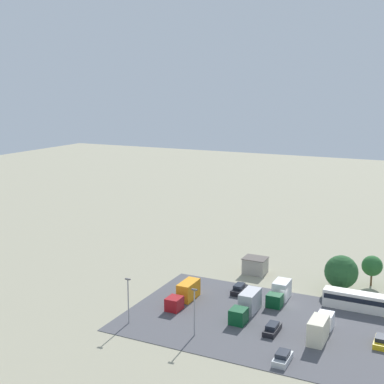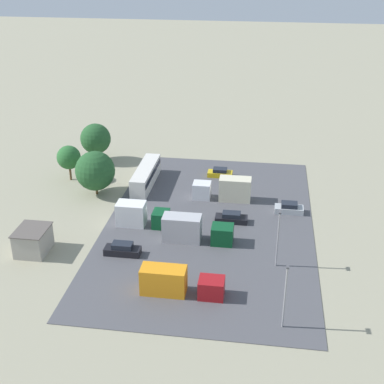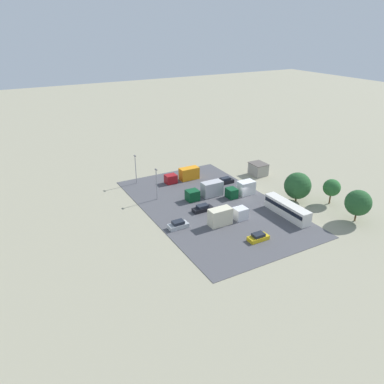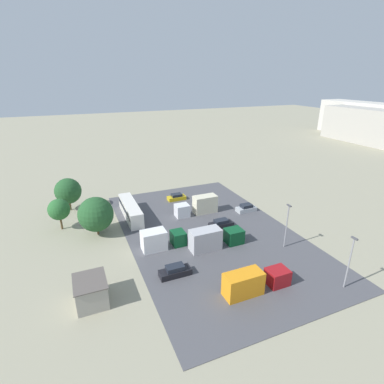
# 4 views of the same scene
# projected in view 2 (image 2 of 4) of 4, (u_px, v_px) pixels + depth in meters

# --- Properties ---
(ground_plane) EXTENTS (400.00, 400.00, 0.00)m
(ground_plane) POSITION_uv_depth(u_px,v_px,m) (147.00, 220.00, 75.82)
(ground_plane) COLOR gray
(parking_lot_surface) EXTENTS (47.17, 28.56, 0.08)m
(parking_lot_surface) POSITION_uv_depth(u_px,v_px,m) (209.00, 224.00, 74.66)
(parking_lot_surface) COLOR #4C4C51
(parking_lot_surface) RESTS_ON ground
(shed_building) EXTENTS (4.70, 3.91, 3.26)m
(shed_building) POSITION_uv_depth(u_px,v_px,m) (33.00, 241.00, 67.52)
(shed_building) COLOR #9E998E
(shed_building) RESTS_ON ground
(bus) EXTENTS (11.93, 2.51, 3.02)m
(bus) POSITION_uv_depth(u_px,v_px,m) (146.00, 175.00, 85.88)
(bus) COLOR silver
(bus) RESTS_ON ground
(parked_car_0) EXTENTS (1.89, 4.11, 1.41)m
(parked_car_0) POSITION_uv_depth(u_px,v_px,m) (220.00, 173.00, 89.27)
(parked_car_0) COLOR gold
(parked_car_0) RESTS_ON ground
(parked_car_1) EXTENTS (1.79, 4.56, 1.60)m
(parked_car_1) POSITION_uv_depth(u_px,v_px,m) (123.00, 250.00, 67.26)
(parked_car_1) COLOR black
(parked_car_1) RESTS_ON ground
(parked_car_2) EXTENTS (1.83, 4.52, 1.45)m
(parked_car_2) POSITION_uv_depth(u_px,v_px,m) (231.00, 218.00, 74.95)
(parked_car_2) COLOR black
(parked_car_2) RESTS_ON ground
(parked_car_3) EXTENTS (1.95, 4.12, 1.55)m
(parked_car_3) POSITION_uv_depth(u_px,v_px,m) (289.00, 208.00, 77.50)
(parked_car_3) COLOR #ADB2B7
(parked_car_3) RESTS_ON ground
(parked_truck_0) EXTENTS (2.37, 9.36, 3.17)m
(parked_truck_0) POSITION_uv_depth(u_px,v_px,m) (177.00, 282.00, 59.53)
(parked_truck_0) COLOR maroon
(parked_truck_0) RESTS_ON ground
(parked_truck_1) EXTENTS (2.58, 7.25, 3.26)m
(parked_truck_1) POSITION_uv_depth(u_px,v_px,m) (140.00, 215.00, 73.82)
(parked_truck_1) COLOR #0C4723
(parked_truck_1) RESTS_ON ground
(parked_truck_2) EXTENTS (2.37, 8.77, 3.59)m
(parked_truck_2) POSITION_uv_depth(u_px,v_px,m) (226.00, 190.00, 80.93)
(parked_truck_2) COLOR silver
(parked_truck_2) RESTS_ON ground
(parked_truck_3) EXTENTS (2.49, 9.25, 3.50)m
(parked_truck_3) POSITION_uv_depth(u_px,v_px,m) (193.00, 230.00, 69.87)
(parked_truck_3) COLOR #0C4723
(parked_truck_3) RESTS_ON ground
(tree_near_shed) EXTENTS (5.34, 5.34, 6.90)m
(tree_near_shed) POSITION_uv_depth(u_px,v_px,m) (96.00, 139.00, 93.98)
(tree_near_shed) COLOR brown
(tree_near_shed) RESTS_ON ground
(tree_apron_mid) EXTENTS (6.12, 6.12, 6.98)m
(tree_apron_mid) POSITION_uv_depth(u_px,v_px,m) (95.00, 171.00, 81.86)
(tree_apron_mid) COLOR brown
(tree_apron_mid) RESTS_ON ground
(tree_apron_far) EXTENTS (3.89, 3.89, 5.91)m
(tree_apron_far) POSITION_uv_depth(u_px,v_px,m) (69.00, 157.00, 86.74)
(tree_apron_far) COLOR brown
(tree_apron_far) RESTS_ON ground
(light_pole_lot_centre) EXTENTS (0.90, 0.28, 7.51)m
(light_pole_lot_centre) POSITION_uv_depth(u_px,v_px,m) (278.00, 236.00, 63.39)
(light_pole_lot_centre) COLOR gray
(light_pole_lot_centre) RESTS_ON ground
(light_pole_lot_edge) EXTENTS (0.90, 0.28, 7.53)m
(light_pole_lot_edge) POSITION_uv_depth(u_px,v_px,m) (285.00, 293.00, 53.16)
(light_pole_lot_edge) COLOR gray
(light_pole_lot_edge) RESTS_ON ground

